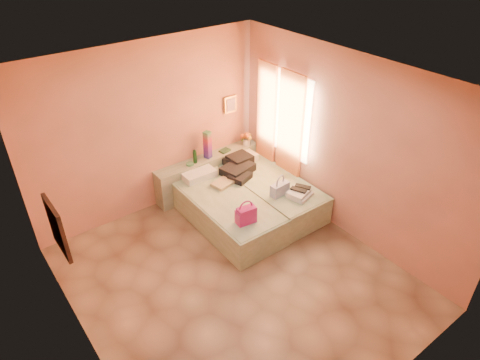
# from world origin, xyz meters

# --- Properties ---
(ground) EXTENTS (4.50, 4.50, 0.00)m
(ground) POSITION_xyz_m (0.00, 0.00, 0.00)
(ground) COLOR tan
(ground) RESTS_ON ground
(room_walls) EXTENTS (4.02, 4.51, 2.81)m
(room_walls) POSITION_xyz_m (0.21, 0.57, 1.79)
(room_walls) COLOR #E29278
(room_walls) RESTS_ON ground
(headboard_ledge) EXTENTS (2.05, 0.30, 0.65)m
(headboard_ledge) POSITION_xyz_m (0.98, 2.10, 0.33)
(headboard_ledge) COLOR #A2A98A
(headboard_ledge) RESTS_ON ground
(bed_left) EXTENTS (0.93, 2.01, 0.50)m
(bed_left) POSITION_xyz_m (0.60, 1.05, 0.25)
(bed_left) COLOR #B2CAA3
(bed_left) RESTS_ON ground
(bed_right) EXTENTS (0.93, 2.01, 0.50)m
(bed_right) POSITION_xyz_m (1.50, 1.05, 0.25)
(bed_right) COLOR #B2CAA3
(bed_right) RESTS_ON ground
(water_bottle) EXTENTS (0.08, 0.08, 0.24)m
(water_bottle) POSITION_xyz_m (0.68, 2.07, 0.77)
(water_bottle) COLOR #153C1D
(water_bottle) RESTS_ON headboard_ledge
(rainbow_box) EXTENTS (0.14, 0.14, 0.49)m
(rainbow_box) POSITION_xyz_m (0.96, 2.09, 0.90)
(rainbow_box) COLOR #B01570
(rainbow_box) RESTS_ON headboard_ledge
(small_dish) EXTENTS (0.16, 0.16, 0.03)m
(small_dish) POSITION_xyz_m (0.57, 2.06, 0.67)
(small_dish) COLOR #4E905D
(small_dish) RESTS_ON headboard_ledge
(green_book) EXTENTS (0.21, 0.17, 0.03)m
(green_book) POSITION_xyz_m (1.32, 2.09, 0.67)
(green_book) COLOR #24442C
(green_book) RESTS_ON headboard_ledge
(flower_vase) EXTENTS (0.27, 0.27, 0.29)m
(flower_vase) POSITION_xyz_m (1.78, 2.05, 0.80)
(flower_vase) COLOR silver
(flower_vase) RESTS_ON headboard_ledge
(magenta_handbag) EXTENTS (0.30, 0.20, 0.27)m
(magenta_handbag) POSITION_xyz_m (0.48, 0.40, 0.63)
(magenta_handbag) COLOR #B01570
(magenta_handbag) RESTS_ON bed_left
(khaki_garment) EXTENTS (0.36, 0.31, 0.05)m
(khaki_garment) POSITION_xyz_m (0.78, 1.40, 0.53)
(khaki_garment) COLOR tan
(khaki_garment) RESTS_ON bed_left
(clothes_pile) EXTENTS (0.69, 0.69, 0.18)m
(clothes_pile) POSITION_xyz_m (1.26, 1.56, 0.59)
(clothes_pile) COLOR black
(clothes_pile) RESTS_ON bed_right
(blue_handbag) EXTENTS (0.32, 0.15, 0.20)m
(blue_handbag) POSITION_xyz_m (1.34, 0.63, 0.60)
(blue_handbag) COLOR #415A9E
(blue_handbag) RESTS_ON bed_right
(towel_stack) EXTENTS (0.41, 0.38, 0.10)m
(towel_stack) POSITION_xyz_m (1.56, 0.40, 0.55)
(towel_stack) COLOR silver
(towel_stack) RESTS_ON bed_right
(sandal_pair) EXTENTS (0.27, 0.30, 0.03)m
(sandal_pair) POSITION_xyz_m (1.61, 0.43, 0.61)
(sandal_pair) COLOR black
(sandal_pair) RESTS_ON towel_stack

